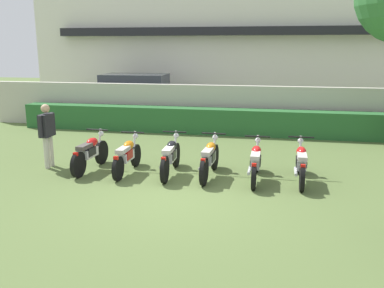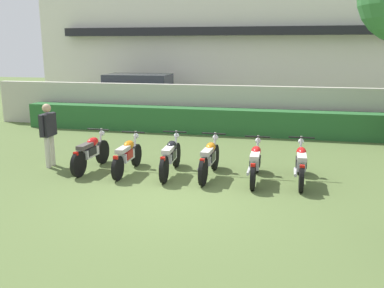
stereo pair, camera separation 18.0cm
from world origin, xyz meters
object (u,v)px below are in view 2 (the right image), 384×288
(motorcycle_in_row_1, at_px, (127,155))
(motorcycle_in_row_3, at_px, (209,158))
(motorcycle_in_row_0, at_px, (91,152))
(motorcycle_in_row_5, at_px, (301,163))
(motorcycle_in_row_4, at_px, (255,162))
(inspector_person, at_px, (48,130))
(parked_car, at_px, (142,96))
(motorcycle_in_row_2, at_px, (170,156))

(motorcycle_in_row_1, distance_m, motorcycle_in_row_3, 2.03)
(motorcycle_in_row_0, bearing_deg, motorcycle_in_row_5, -86.00)
(motorcycle_in_row_0, height_order, motorcycle_in_row_4, motorcycle_in_row_0)
(motorcycle_in_row_4, height_order, motorcycle_in_row_5, motorcycle_in_row_5)
(inspector_person, bearing_deg, motorcycle_in_row_4, -0.54)
(parked_car, xyz_separation_m, inspector_person, (0.15, -7.72, 0.03))
(motorcycle_in_row_3, bearing_deg, inspector_person, 92.32)
(motorcycle_in_row_2, xyz_separation_m, motorcycle_in_row_4, (2.04, -0.05, -0.01))
(motorcycle_in_row_5, distance_m, inspector_person, 6.30)
(parked_car, distance_m, motorcycle_in_row_5, 10.03)
(motorcycle_in_row_4, relative_size, inspector_person, 1.18)
(motorcycle_in_row_5, bearing_deg, motorcycle_in_row_4, 95.32)
(motorcycle_in_row_5, height_order, inspector_person, inspector_person)
(motorcycle_in_row_3, relative_size, inspector_person, 1.18)
(motorcycle_in_row_5, bearing_deg, motorcycle_in_row_1, 92.15)
(motorcycle_in_row_1, distance_m, inspector_person, 2.22)
(motorcycle_in_row_1, distance_m, motorcycle_in_row_4, 3.11)
(motorcycle_in_row_2, height_order, inspector_person, inspector_person)
(motorcycle_in_row_0, xyz_separation_m, motorcycle_in_row_2, (2.05, 0.07, -0.00))
(motorcycle_in_row_5, bearing_deg, inspector_person, 90.57)
(motorcycle_in_row_0, bearing_deg, motorcycle_in_row_3, -85.97)
(motorcycle_in_row_4, bearing_deg, motorcycle_in_row_2, 88.53)
(motorcycle_in_row_1, distance_m, motorcycle_in_row_5, 4.13)
(motorcycle_in_row_2, bearing_deg, inspector_person, 87.65)
(motorcycle_in_row_0, distance_m, motorcycle_in_row_4, 4.09)
(motorcycle_in_row_1, relative_size, inspector_person, 1.12)
(motorcycle_in_row_1, xyz_separation_m, motorcycle_in_row_3, (2.03, 0.10, 0.02))
(motorcycle_in_row_3, distance_m, motorcycle_in_row_5, 2.10)
(motorcycle_in_row_1, bearing_deg, motorcycle_in_row_5, -87.85)
(parked_car, bearing_deg, motorcycle_in_row_2, -68.66)
(parked_car, height_order, inspector_person, parked_car)
(parked_car, distance_m, inspector_person, 7.72)
(motorcycle_in_row_3, bearing_deg, motorcycle_in_row_2, 92.05)
(motorcycle_in_row_3, bearing_deg, motorcycle_in_row_4, -90.27)
(motorcycle_in_row_3, xyz_separation_m, motorcycle_in_row_4, (1.09, -0.05, -0.01))
(inspector_person, bearing_deg, motorcycle_in_row_2, 0.07)
(motorcycle_in_row_0, xyz_separation_m, inspector_person, (-1.17, 0.06, 0.51))
(motorcycle_in_row_0, height_order, motorcycle_in_row_1, motorcycle_in_row_0)
(motorcycle_in_row_2, distance_m, motorcycle_in_row_5, 3.06)
(motorcycle_in_row_1, height_order, motorcycle_in_row_3, motorcycle_in_row_3)
(motorcycle_in_row_0, height_order, motorcycle_in_row_5, motorcycle_in_row_0)
(motorcycle_in_row_3, distance_m, motorcycle_in_row_4, 1.09)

